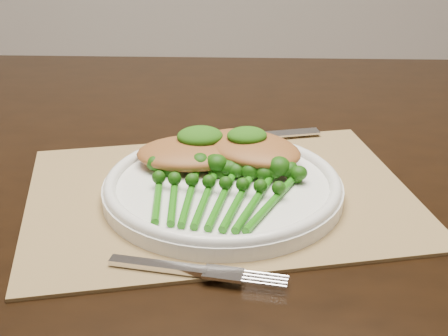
{
  "coord_description": "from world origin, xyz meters",
  "views": [
    {
      "loc": [
        -0.0,
        -0.69,
        1.08
      ],
      "look_at": [
        0.04,
        -0.07,
        0.78
      ],
      "focal_mm": 50.0,
      "sensor_mm": 36.0,
      "label": 1
    }
  ],
  "objects": [
    {
      "name": "placemat",
      "position": [
        0.04,
        -0.08,
        0.75
      ],
      "size": [
        0.45,
        0.35,
        0.0
      ],
      "primitive_type": "cube",
      "rotation": [
        0.0,
        0.0,
        0.1
      ],
      "color": "#96794C",
      "rests_on": "dining_table"
    },
    {
      "name": "dinner_plate",
      "position": [
        0.04,
        -0.09,
        0.77
      ],
      "size": [
        0.26,
        0.26,
        0.02
      ],
      "color": "white",
      "rests_on": "placemat"
    },
    {
      "name": "knife",
      "position": [
        0.06,
        0.06,
        0.76
      ],
      "size": [
        0.22,
        0.04,
        0.01
      ],
      "rotation": [
        0.0,
        0.0,
        0.12
      ],
      "color": "silver",
      "rests_on": "placemat"
    },
    {
      "name": "fork",
      "position": [
        0.02,
        -0.24,
        0.76
      ],
      "size": [
        0.16,
        0.06,
        0.01
      ],
      "rotation": [
        0.0,
        0.0,
        -0.29
      ],
      "color": "silver",
      "rests_on": "placemat"
    },
    {
      "name": "chicken_fillet_left",
      "position": [
        0.01,
        -0.03,
        0.78
      ],
      "size": [
        0.13,
        0.09,
        0.03
      ],
      "primitive_type": "ellipsoid",
      "rotation": [
        0.0,
        0.0,
        -0.0
      ],
      "color": "#A1622E",
      "rests_on": "dinner_plate"
    },
    {
      "name": "chicken_fillet_right",
      "position": [
        0.08,
        -0.04,
        0.79
      ],
      "size": [
        0.15,
        0.15,
        0.03
      ],
      "primitive_type": "ellipsoid",
      "rotation": [
        0.0,
        0.0,
        -0.76
      ],
      "color": "#A1622E",
      "rests_on": "dinner_plate"
    },
    {
      "name": "pesto_dollop_left",
      "position": [
        0.02,
        -0.02,
        0.8
      ],
      "size": [
        0.05,
        0.05,
        0.02
      ],
      "primitive_type": "ellipsoid",
      "color": "#17460A",
      "rests_on": "chicken_fillet_left"
    },
    {
      "name": "pesto_dollop_right",
      "position": [
        0.07,
        -0.03,
        0.8
      ],
      "size": [
        0.05,
        0.04,
        0.02
      ],
      "primitive_type": "ellipsoid",
      "color": "#17460A",
      "rests_on": "chicken_fillet_right"
    },
    {
      "name": "broccolini_bundle",
      "position": [
        0.03,
        -0.13,
        0.77
      ],
      "size": [
        0.18,
        0.19,
        0.04
      ],
      "rotation": [
        0.0,
        0.0,
        -0.27
      ],
      "color": "#1C6B0E",
      "rests_on": "dinner_plate"
    }
  ]
}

